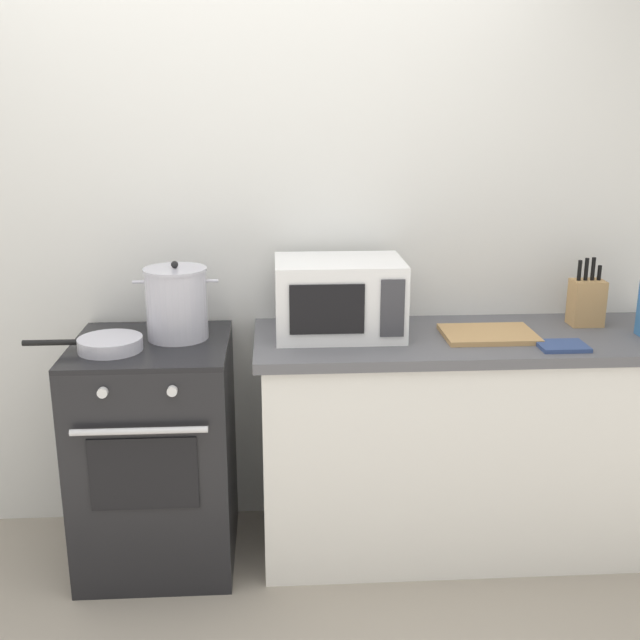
% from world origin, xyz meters
% --- Properties ---
extents(back_wall, '(4.40, 0.10, 2.50)m').
position_xyz_m(back_wall, '(0.30, 0.97, 1.25)').
color(back_wall, silver).
rests_on(back_wall, ground_plane).
extents(lower_cabinet_right, '(1.64, 0.56, 0.88)m').
position_xyz_m(lower_cabinet_right, '(0.90, 0.62, 0.44)').
color(lower_cabinet_right, white).
rests_on(lower_cabinet_right, ground_plane).
extents(countertop_right, '(1.70, 0.60, 0.04)m').
position_xyz_m(countertop_right, '(0.90, 0.62, 0.90)').
color(countertop_right, '#59595E').
rests_on(countertop_right, lower_cabinet_right).
extents(stove, '(0.60, 0.64, 0.92)m').
position_xyz_m(stove, '(-0.35, 0.60, 0.46)').
color(stove, black).
rests_on(stove, ground_plane).
extents(stock_pot, '(0.33, 0.24, 0.31)m').
position_xyz_m(stock_pot, '(-0.25, 0.66, 1.06)').
color(stock_pot, silver).
rests_on(stock_pot, stove).
extents(frying_pan, '(0.44, 0.24, 0.05)m').
position_xyz_m(frying_pan, '(-0.49, 0.51, 0.95)').
color(frying_pan, silver).
rests_on(frying_pan, stove).
extents(microwave, '(0.50, 0.37, 0.30)m').
position_xyz_m(microwave, '(0.39, 0.68, 1.07)').
color(microwave, white).
rests_on(microwave, countertop_right).
extents(cutting_board, '(0.36, 0.26, 0.02)m').
position_xyz_m(cutting_board, '(0.97, 0.60, 0.93)').
color(cutting_board, tan).
rests_on(cutting_board, countertop_right).
extents(knife_block, '(0.13, 0.10, 0.28)m').
position_xyz_m(knife_block, '(1.42, 0.74, 1.02)').
color(knife_block, tan).
rests_on(knife_block, countertop_right).
extents(oven_mitt, '(0.18, 0.14, 0.02)m').
position_xyz_m(oven_mitt, '(1.21, 0.44, 0.93)').
color(oven_mitt, '#33477A').
rests_on(oven_mitt, countertop_right).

